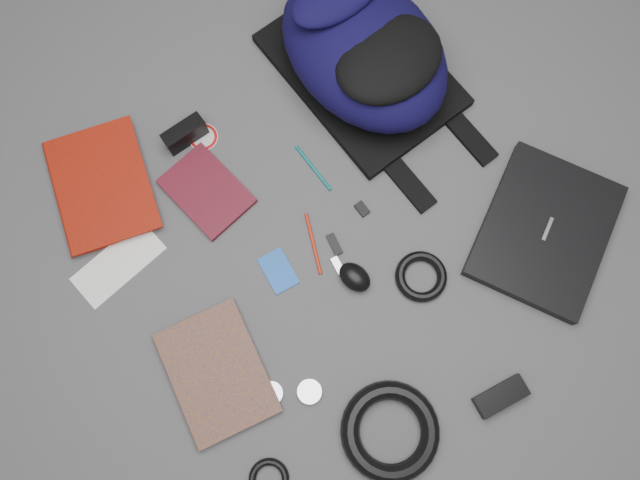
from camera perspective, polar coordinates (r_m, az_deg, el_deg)
ground at (r=1.43m, az=-0.00°, el=-0.19°), size 4.00×4.00×0.00m
backpack at (r=1.50m, az=4.04°, el=16.97°), size 0.35×0.51×0.21m
laptop at (r=1.51m, az=19.87°, el=0.80°), size 0.43×0.39×0.03m
textbook_red at (r=1.57m, az=-22.95°, el=3.35°), size 0.30×0.34×0.03m
comic_book at (r=1.42m, az=-13.11°, el=-13.43°), size 0.25×0.30×0.02m
envelope at (r=1.49m, az=-17.95°, el=-2.06°), size 0.22×0.11×0.00m
dvd_case at (r=1.48m, az=-10.33°, el=4.40°), size 0.16×0.21×0.02m
compact_camera at (r=1.52m, az=-12.25°, el=9.45°), size 0.11×0.04×0.06m
sticker_disc at (r=1.54m, az=-10.62°, el=9.23°), size 0.09×0.09×0.00m
pen_teal at (r=1.48m, az=-0.62°, el=6.61°), size 0.01×0.14×0.01m
pen_red at (r=1.43m, az=-0.62°, el=-0.32°), size 0.07×0.14×0.01m
id_badge at (r=1.42m, az=-3.82°, el=-2.84°), size 0.07×0.10×0.00m
usb_black at (r=1.43m, az=1.33°, el=-0.40°), size 0.03×0.05×0.01m
usb_silver at (r=1.42m, az=1.64°, el=-2.37°), size 0.02×0.04×0.01m
key_fob at (r=1.45m, az=3.86°, el=2.85°), size 0.02×0.04×0.01m
mouse at (r=1.40m, az=3.19°, el=-3.41°), size 0.07×0.09×0.04m
headphone_left at (r=1.39m, az=-4.48°, el=-13.79°), size 0.06×0.06×0.01m
headphone_right at (r=1.38m, az=-0.96°, el=-13.69°), size 0.07×0.07×0.01m
cable_coil at (r=1.42m, az=9.23°, el=-3.31°), size 0.15×0.15×0.02m
power_brick at (r=1.43m, az=16.20°, el=-13.56°), size 0.12×0.07×0.03m
power_cord_coil at (r=1.38m, az=6.43°, el=-17.00°), size 0.26×0.26×0.04m
earbud_coil at (r=1.40m, az=-4.69°, el=-20.96°), size 0.09×0.09×0.02m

